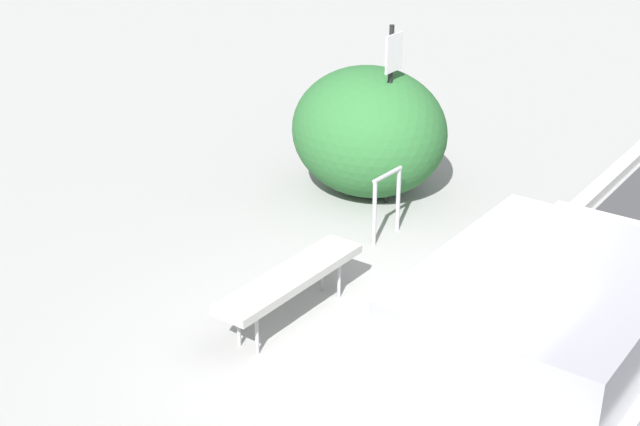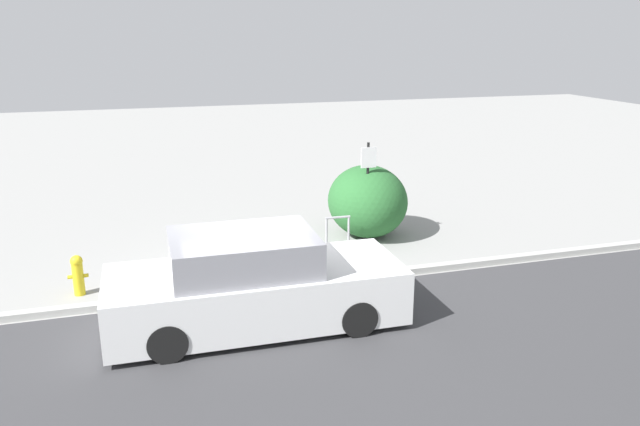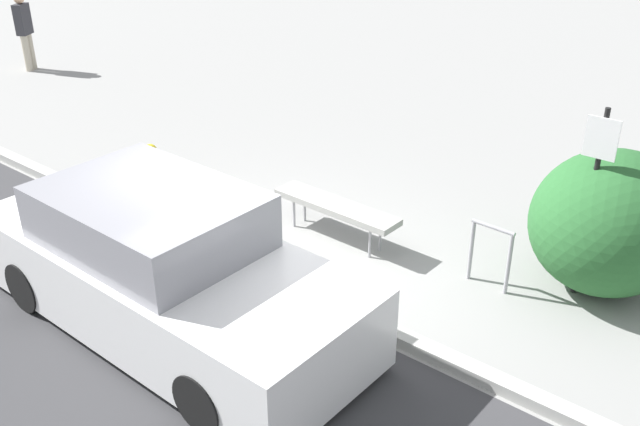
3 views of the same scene
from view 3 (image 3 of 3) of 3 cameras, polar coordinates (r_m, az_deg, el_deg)
name	(u,v)px [view 3 (image 3 of 3)]	position (r m, az deg, el deg)	size (l,w,h in m)	color
ground_plane	(268,281)	(8.79, -4.21, -5.43)	(60.00, 60.00, 0.00)	gray
curb	(267,276)	(8.76, -4.23, -5.07)	(60.00, 0.20, 0.13)	#A8A8A3
bench	(336,207)	(9.48, 1.28, 0.47)	(1.88, 0.44, 0.52)	#99999E
bike_rack	(491,249)	(8.66, 13.49, -2.85)	(0.55, 0.07, 0.83)	#99999E
sign_post	(593,187)	(8.44, 20.98, 1.94)	(0.36, 0.08, 2.30)	black
fire_hydrant	(152,166)	(11.18, -13.30, 3.67)	(0.36, 0.22, 0.77)	gold
shrub_hedge	(611,222)	(8.98, 22.23, -0.65)	(1.83, 2.07, 1.68)	#28602D
pedestrian	(25,30)	(18.53, -22.56, 13.40)	(0.39, 0.46, 1.79)	#B7AD99
parked_car_near	(163,268)	(7.87, -12.43, -4.34)	(4.78, 1.92, 1.57)	black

